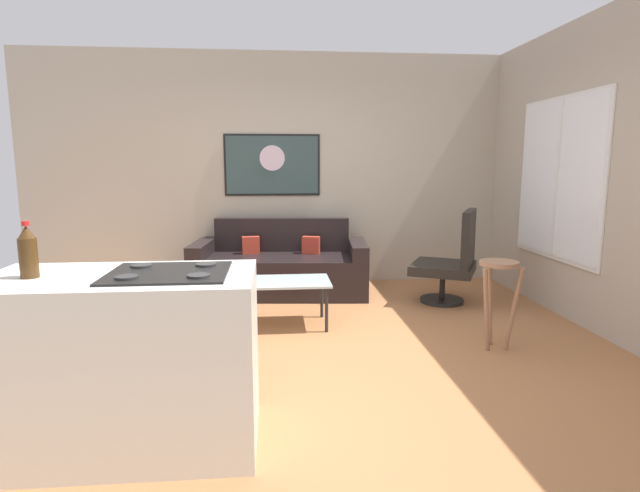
{
  "coord_description": "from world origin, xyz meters",
  "views": [
    {
      "loc": [
        -0.21,
        -3.87,
        1.48
      ],
      "look_at": [
        0.23,
        0.9,
        0.7
      ],
      "focal_mm": 28.43,
      "sensor_mm": 36.0,
      "label": 1
    }
  ],
  "objects_px": {
    "bar_stool": "(498,283)",
    "soda_bottle": "(28,252)",
    "coffee_table": "(275,285)",
    "couch": "(280,268)",
    "armchair": "(452,261)",
    "wall_painting": "(272,165)"
  },
  "relations": [
    {
      "from": "armchair",
      "to": "couch",
      "type": "bearing_deg",
      "value": 161.44
    },
    {
      "from": "wall_painting",
      "to": "armchair",
      "type": "bearing_deg",
      "value": -30.74
    },
    {
      "from": "armchair",
      "to": "bar_stool",
      "type": "relative_size",
      "value": 1.4
    },
    {
      "from": "couch",
      "to": "armchair",
      "type": "height_order",
      "value": "armchair"
    },
    {
      "from": "armchair",
      "to": "bar_stool",
      "type": "bearing_deg",
      "value": -94.76
    },
    {
      "from": "coffee_table",
      "to": "bar_stool",
      "type": "distance_m",
      "value": 1.93
    },
    {
      "from": "armchair",
      "to": "soda_bottle",
      "type": "bearing_deg",
      "value": -140.29
    },
    {
      "from": "bar_stool",
      "to": "soda_bottle",
      "type": "relative_size",
      "value": 2.55
    },
    {
      "from": "bar_stool",
      "to": "soda_bottle",
      "type": "distance_m",
      "value": 3.25
    },
    {
      "from": "coffee_table",
      "to": "wall_painting",
      "type": "bearing_deg",
      "value": 90.31
    },
    {
      "from": "coffee_table",
      "to": "wall_painting",
      "type": "distance_m",
      "value": 2.04
    },
    {
      "from": "coffee_table",
      "to": "soda_bottle",
      "type": "xyz_separation_m",
      "value": [
        -1.2,
        -1.96,
        0.66
      ]
    },
    {
      "from": "wall_painting",
      "to": "couch",
      "type": "bearing_deg",
      "value": -81.55
    },
    {
      "from": "couch",
      "to": "bar_stool",
      "type": "relative_size",
      "value": 2.82
    },
    {
      "from": "armchair",
      "to": "soda_bottle",
      "type": "height_order",
      "value": "soda_bottle"
    },
    {
      "from": "bar_stool",
      "to": "wall_painting",
      "type": "height_order",
      "value": "wall_painting"
    },
    {
      "from": "bar_stool",
      "to": "soda_bottle",
      "type": "xyz_separation_m",
      "value": [
        -2.97,
        -1.21,
        0.51
      ]
    },
    {
      "from": "couch",
      "to": "coffee_table",
      "type": "bearing_deg",
      "value": -93.18
    },
    {
      "from": "couch",
      "to": "soda_bottle",
      "type": "height_order",
      "value": "soda_bottle"
    },
    {
      "from": "coffee_table",
      "to": "bar_stool",
      "type": "height_order",
      "value": "bar_stool"
    },
    {
      "from": "couch",
      "to": "soda_bottle",
      "type": "relative_size",
      "value": 7.21
    },
    {
      "from": "couch",
      "to": "bar_stool",
      "type": "xyz_separation_m",
      "value": [
        1.7,
        -1.96,
        0.25
      ]
    }
  ]
}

